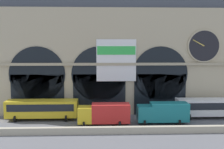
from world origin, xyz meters
The scene contains 7 objects.
ground_plane centered at (0.00, 0.00, 0.00)m, with size 200.00×200.00×0.00m, color slate.
quay_parapet_wall centered at (0.00, -4.69, 0.47)m, with size 90.00×0.70×0.94m, color #B2A891.
station_building centered at (0.04, 7.35, 10.38)m, with size 42.78×5.14×21.35m.
bus_midwest centered at (-8.91, 2.35, 1.78)m, with size 11.00×3.25×3.10m.
box_truck_center centered at (0.83, -0.70, 1.70)m, with size 7.50×2.91×3.12m.
box_truck_mideast centered at (9.54, -0.31, 1.70)m, with size 7.50×2.91×3.12m.
bus_east centered at (17.88, 2.41, 1.78)m, with size 11.00×3.25×3.10m.
Camera 1 is at (0.54, -37.41, 11.30)m, focal length 41.29 mm.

